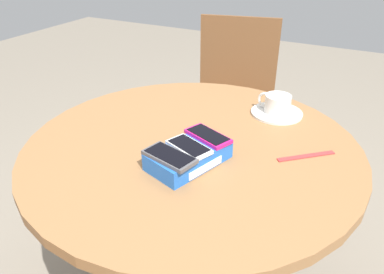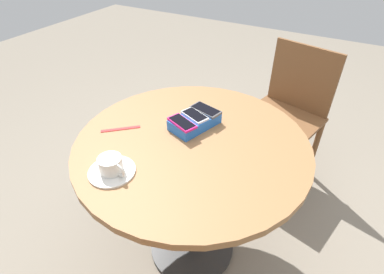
# 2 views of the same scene
# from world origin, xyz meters

# --- Properties ---
(ground_plane) EXTENTS (8.00, 8.00, 0.00)m
(ground_plane) POSITION_xyz_m (0.00, 0.00, 0.00)
(ground_plane) COLOR gray
(round_table) EXTENTS (0.96, 0.96, 0.74)m
(round_table) POSITION_xyz_m (0.00, 0.00, 0.61)
(round_table) COLOR #2D2D2D
(round_table) RESTS_ON ground_plane
(phone_box) EXTENTS (0.24, 0.18, 0.05)m
(phone_box) POSITION_xyz_m (-0.10, -0.04, 0.77)
(phone_box) COLOR blue
(phone_box) RESTS_ON round_table
(phone_gray) EXTENTS (0.10, 0.15, 0.01)m
(phone_gray) POSITION_xyz_m (-0.16, -0.02, 0.80)
(phone_gray) COLOR #515156
(phone_gray) RESTS_ON phone_box
(phone_white) EXTENTS (0.10, 0.13, 0.01)m
(phone_white) POSITION_xyz_m (-0.10, -0.04, 0.80)
(phone_white) COLOR silver
(phone_white) RESTS_ON phone_box
(phone_magenta) EXTENTS (0.10, 0.14, 0.01)m
(phone_magenta) POSITION_xyz_m (-0.03, -0.06, 0.80)
(phone_magenta) COLOR #D11975
(phone_magenta) RESTS_ON phone_box
(saucer) EXTENTS (0.17, 0.17, 0.01)m
(saucer) POSITION_xyz_m (0.30, -0.16, 0.75)
(saucer) COLOR silver
(saucer) RESTS_ON round_table
(coffee_cup) EXTENTS (0.09, 0.12, 0.06)m
(coffee_cup) POSITION_xyz_m (0.30, -0.16, 0.78)
(coffee_cup) COLOR silver
(coffee_cup) RESTS_ON saucer
(lanyard_strap) EXTENTS (0.12, 0.14, 0.00)m
(lanyard_strap) POSITION_xyz_m (0.08, -0.31, 0.74)
(lanyard_strap) COLOR red
(lanyard_strap) RESTS_ON round_table
(chair_far_side) EXTENTS (0.53, 0.53, 0.87)m
(chair_far_side) POSITION_xyz_m (-0.84, 0.21, 0.47)
(chair_far_side) COLOR brown
(chair_far_side) RESTS_ON ground_plane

